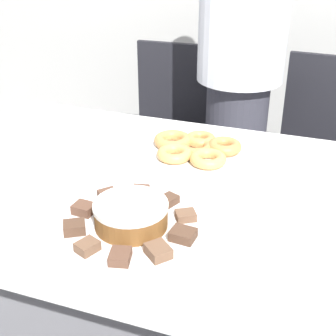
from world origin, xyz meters
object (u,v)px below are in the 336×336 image
at_px(person_standing, 240,66).
at_px(office_chair_left, 167,142).
at_px(napkin, 3,181).
at_px(frosted_cake, 131,214).
at_px(office_chair_right, 315,164).
at_px(plate_cake, 132,227).
at_px(plate_donuts, 195,152).

relative_size(person_standing, office_chair_left, 1.86).
bearing_deg(napkin, frosted_cake, -11.58).
distance_m(office_chair_right, napkin, 1.41).
bearing_deg(plate_cake, napkin, 168.42).
xyz_separation_m(plate_donuts, napkin, (-0.49, -0.38, -0.00)).
distance_m(plate_donuts, frosted_cake, 0.48).
xyz_separation_m(office_chair_left, plate_cake, (0.32, -1.16, 0.30)).
height_order(office_chair_left, plate_cake, office_chair_left).
bearing_deg(plate_donuts, person_standing, 87.99).
distance_m(plate_donuts, napkin, 0.63).
xyz_separation_m(frosted_cake, napkin, (-0.47, 0.10, -0.04)).
height_order(person_standing, office_chair_left, person_standing).
height_order(office_chair_right, frosted_cake, office_chair_right).
bearing_deg(plate_cake, office_chair_left, 105.36).
relative_size(office_chair_right, plate_donuts, 2.82).
xyz_separation_m(office_chair_right, napkin, (-0.89, -1.06, 0.30)).
height_order(office_chair_right, napkin, office_chair_right).
bearing_deg(napkin, person_standing, 62.14).
bearing_deg(office_chair_left, plate_cake, -76.38).
distance_m(person_standing, frosted_cake, 1.08).
xyz_separation_m(person_standing, frosted_cake, (-0.05, -1.07, -0.11)).
relative_size(plate_cake, frosted_cake, 2.02).
distance_m(office_chair_left, plate_cake, 1.24).
distance_m(office_chair_left, napkin, 1.11).
bearing_deg(napkin, plate_donuts, 37.74).
distance_m(person_standing, napkin, 1.11).
bearing_deg(person_standing, napkin, -117.86).
distance_m(office_chair_left, office_chair_right, 0.74).
relative_size(office_chair_right, plate_cake, 2.39).
height_order(plate_donuts, napkin, plate_donuts).
bearing_deg(frosted_cake, napkin, 168.42).
bearing_deg(office_chair_left, person_standing, -14.88).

